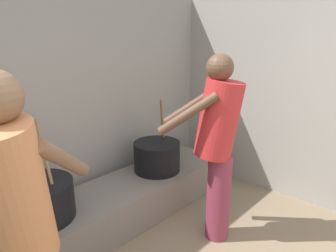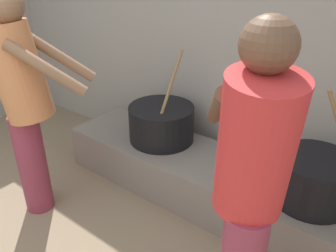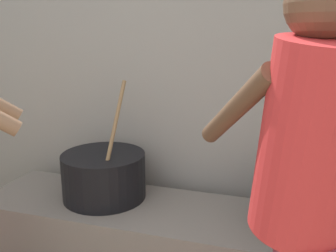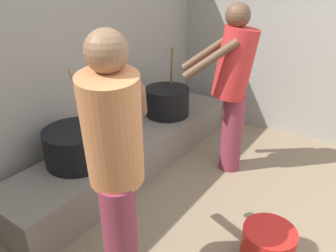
{
  "view_description": "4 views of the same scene",
  "coord_description": "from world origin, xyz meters",
  "px_view_note": "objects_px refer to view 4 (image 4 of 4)",
  "views": [
    {
      "loc": [
        -0.82,
        0.07,
        1.67
      ],
      "look_at": [
        0.87,
        1.63,
        0.99
      ],
      "focal_mm": 32.18,
      "sensor_mm": 36.0,
      "label": 1
    },
    {
      "loc": [
        1.55,
        0.2,
        1.74
      ],
      "look_at": [
        0.55,
        1.49,
        0.91
      ],
      "focal_mm": 36.78,
      "sensor_mm": 36.0,
      "label": 2
    },
    {
      "loc": [
        1.02,
        0.2,
        1.38
      ],
      "look_at": [
        0.59,
        1.58,
        1.01
      ],
      "focal_mm": 38.86,
      "sensor_mm": 36.0,
      "label": 3
    },
    {
      "loc": [
        -1.51,
        0.2,
        1.8
      ],
      "look_at": [
        0.21,
        1.4,
        0.79
      ],
      "focal_mm": 35.24,
      "sensor_mm": 36.0,
      "label": 4
    }
  ],
  "objects_px": {
    "cook_in_orange_shirt": "(115,160)",
    "bucket_red_plastic": "(268,247)",
    "cooking_pot_secondary": "(77,146)",
    "cooking_pot_main": "(167,101)",
    "cook_in_red_shirt": "(233,82)"
  },
  "relations": [
    {
      "from": "cooking_pot_secondary",
      "to": "cook_in_red_shirt",
      "type": "distance_m",
      "value": 1.44
    },
    {
      "from": "cook_in_orange_shirt",
      "to": "bucket_red_plastic",
      "type": "xyz_separation_m",
      "value": [
        0.64,
        -0.69,
        -0.75
      ]
    },
    {
      "from": "cooking_pot_main",
      "to": "bucket_red_plastic",
      "type": "distance_m",
      "value": 1.86
    },
    {
      "from": "cook_in_orange_shirt",
      "to": "bucket_red_plastic",
      "type": "relative_size",
      "value": 4.53
    },
    {
      "from": "cook_in_red_shirt",
      "to": "bucket_red_plastic",
      "type": "height_order",
      "value": "cook_in_red_shirt"
    },
    {
      "from": "cooking_pot_secondary",
      "to": "cook_in_orange_shirt",
      "type": "xyz_separation_m",
      "value": [
        -0.45,
        -0.87,
        0.39
      ]
    },
    {
      "from": "cook_in_orange_shirt",
      "to": "bucket_red_plastic",
      "type": "bearing_deg",
      "value": -46.96
    },
    {
      "from": "cook_in_orange_shirt",
      "to": "cooking_pot_main",
      "type": "bearing_deg",
      "value": 26.44
    },
    {
      "from": "cook_in_orange_shirt",
      "to": "cook_in_red_shirt",
      "type": "relative_size",
      "value": 1.0
    },
    {
      "from": "cooking_pot_main",
      "to": "cooking_pot_secondary",
      "type": "relative_size",
      "value": 1.01
    },
    {
      "from": "cooking_pot_secondary",
      "to": "bucket_red_plastic",
      "type": "distance_m",
      "value": 1.61
    },
    {
      "from": "bucket_red_plastic",
      "to": "cook_in_red_shirt",
      "type": "bearing_deg",
      "value": 38.66
    },
    {
      "from": "cook_in_orange_shirt",
      "to": "cook_in_red_shirt",
      "type": "distance_m",
      "value": 1.58
    },
    {
      "from": "cooking_pot_main",
      "to": "cooking_pot_secondary",
      "type": "xyz_separation_m",
      "value": [
        -1.21,
        0.04,
        -0.01
      ]
    },
    {
      "from": "cook_in_red_shirt",
      "to": "bucket_red_plastic",
      "type": "xyz_separation_m",
      "value": [
        -0.93,
        -0.74,
        -0.75
      ]
    }
  ]
}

